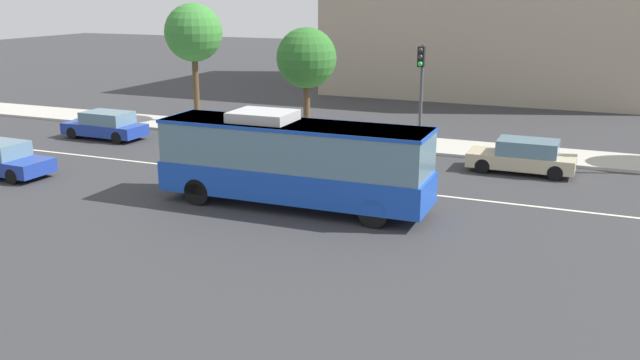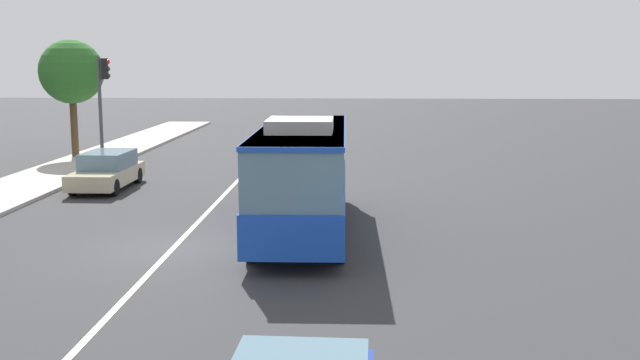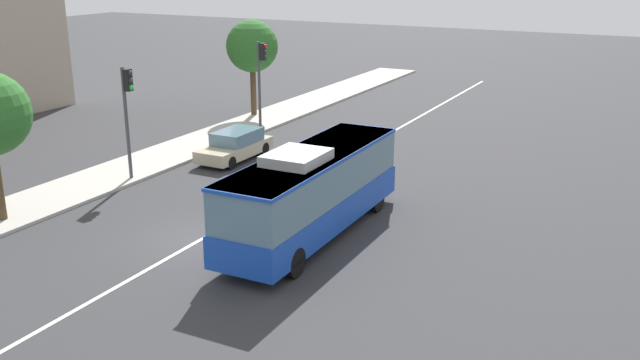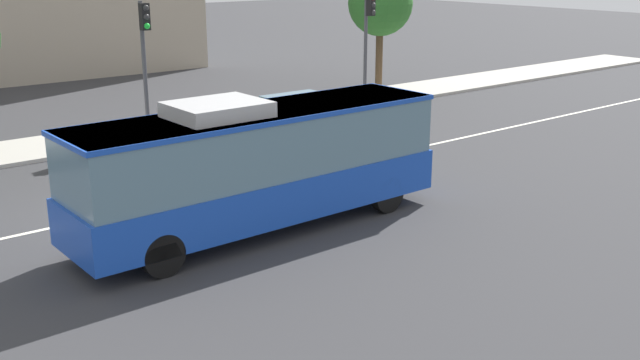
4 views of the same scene
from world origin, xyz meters
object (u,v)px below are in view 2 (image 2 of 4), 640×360
Objects in this scene: sedan_beige at (107,171)px; street_tree_kerbside_left at (71,72)px; traffic_light_mid_block at (103,92)px; transit_bus at (303,171)px.

street_tree_kerbside_left is at bearing -152.12° from sedan_beige.
street_tree_kerbside_left reaches higher than traffic_light_mid_block.
street_tree_kerbside_left is (8.79, 4.56, 3.71)m from sedan_beige.
traffic_light_mid_block is (12.79, 10.19, 1.75)m from transit_bus.
sedan_beige is at bearing -76.51° from traffic_light_mid_block.
traffic_light_mid_block reaches higher than transit_bus.
sedan_beige is at bearing 48.47° from transit_bus.
street_tree_kerbside_left is at bearing 124.49° from traffic_light_mid_block.
street_tree_kerbside_left reaches higher than transit_bus.
transit_bus is 10.99m from sedan_beige.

